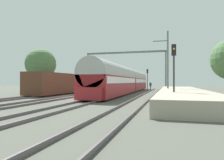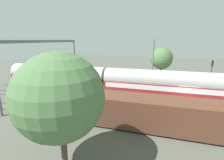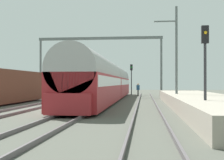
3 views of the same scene
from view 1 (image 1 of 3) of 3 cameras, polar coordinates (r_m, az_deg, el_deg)
ground at (r=23.20m, az=-6.18°, el=-4.74°), size 120.00×120.00×0.00m
track_far_west at (r=26.03m, az=-18.70°, el=-4.08°), size 1.52×60.00×0.16m
track_west at (r=24.01m, az=-10.67°, el=-4.40°), size 1.51×60.00×0.16m
track_east at (r=22.53m, az=-1.39°, el=-4.67°), size 1.51×60.00×0.16m
track_far_east at (r=21.72m, az=8.89°, el=-4.82°), size 1.52×60.00×0.16m
platform at (r=23.59m, az=18.72°, el=-3.55°), size 4.40×28.00×0.90m
passenger_train at (r=33.13m, az=4.10°, el=-0.05°), size 2.93×32.85×3.82m
freight_car at (r=29.59m, az=-14.08°, el=-0.96°), size 2.80×13.00×2.70m
person_crossing at (r=42.01m, az=10.66°, el=-1.42°), size 0.43×0.30×1.73m
railway_signal_near at (r=17.01m, az=16.82°, el=3.95°), size 0.36×0.30×4.70m
railway_signal_far at (r=47.09m, az=9.82°, el=1.02°), size 0.36×0.30×4.57m
catenary_gantry at (r=41.92m, az=3.63°, el=5.24°), size 16.50×0.28×7.86m
catenary_pole_east_mid at (r=26.24m, az=15.16°, el=4.84°), size 1.90×0.20×8.00m
tree_west_background at (r=37.05m, az=-19.21°, el=4.21°), size 5.15×5.15×7.32m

